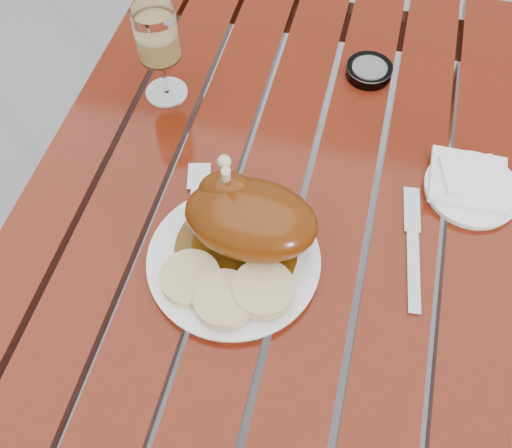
{
  "coord_description": "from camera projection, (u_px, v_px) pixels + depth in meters",
  "views": [
    {
      "loc": [
        0.12,
        -0.56,
        1.53
      ],
      "look_at": [
        0.0,
        -0.1,
        0.78
      ],
      "focal_mm": 40.0,
      "sensor_mm": 36.0,
      "label": 1
    }
  ],
  "objects": [
    {
      "name": "side_plate",
      "position": [
        472.0,
        189.0,
        0.95
      ],
      "size": [
        0.17,
        0.17,
        0.01
      ],
      "primitive_type": "cylinder",
      "rotation": [
        0.0,
        0.0,
        -0.07
      ],
      "color": "white",
      "rests_on": "table"
    },
    {
      "name": "ground",
      "position": [
        265.0,
        344.0,
        1.6
      ],
      "size": [
        60.0,
        60.0,
        0.0
      ],
      "primitive_type": "plane",
      "color": "slate",
      "rests_on": "ground"
    },
    {
      "name": "napkin",
      "position": [
        468.0,
        179.0,
        0.95
      ],
      "size": [
        0.13,
        0.12,
        0.01
      ],
      "primitive_type": "cube",
      "rotation": [
        0.0,
        0.0,
        0.01
      ],
      "color": "white",
      "rests_on": "side_plate"
    },
    {
      "name": "roast_duck",
      "position": [
        247.0,
        217.0,
        0.84
      ],
      "size": [
        0.21,
        0.19,
        0.14
      ],
      "color": "#563109",
      "rests_on": "dinner_plate"
    },
    {
      "name": "ashtray",
      "position": [
        369.0,
        71.0,
        1.09
      ],
      "size": [
        0.11,
        0.11,
        0.02
      ],
      "primitive_type": "cylinder",
      "rotation": [
        0.0,
        0.0,
        -0.32
      ],
      "color": "#B2B7BC",
      "rests_on": "table"
    },
    {
      "name": "dinner_plate",
      "position": [
        234.0,
        261.0,
        0.87
      ],
      "size": [
        0.35,
        0.35,
        0.02
      ],
      "primitive_type": "cylinder",
      "rotation": [
        0.0,
        0.0,
        -0.39
      ],
      "color": "white",
      "rests_on": "table"
    },
    {
      "name": "table",
      "position": [
        267.0,
        284.0,
        1.28
      ],
      "size": [
        0.8,
        1.2,
        0.75
      ],
      "primitive_type": "cube",
      "color": "maroon",
      "rests_on": "ground"
    },
    {
      "name": "bread_dumplings",
      "position": [
        226.0,
        289.0,
        0.82
      ],
      "size": [
        0.2,
        0.12,
        0.03
      ],
      "color": "tan",
      "rests_on": "dinner_plate"
    },
    {
      "name": "knife",
      "position": [
        413.0,
        256.0,
        0.88
      ],
      "size": [
        0.04,
        0.2,
        0.01
      ],
      "primitive_type": "cube",
      "rotation": [
        0.0,
        0.0,
        0.12
      ],
      "color": "gray",
      "rests_on": "table"
    },
    {
      "name": "wine_glass",
      "position": [
        160.0,
        55.0,
        1.0
      ],
      "size": [
        0.09,
        0.09,
        0.18
      ],
      "primitive_type": "cylinder",
      "rotation": [
        0.0,
        0.0,
        0.13
      ],
      "color": "#D7B462",
      "rests_on": "table"
    },
    {
      "name": "fork",
      "position": [
        197.0,
        221.0,
        0.92
      ],
      "size": [
        0.07,
        0.2,
        0.01
      ],
      "primitive_type": "cube",
      "rotation": [
        0.0,
        0.0,
        0.25
      ],
      "color": "gray",
      "rests_on": "table"
    }
  ]
}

